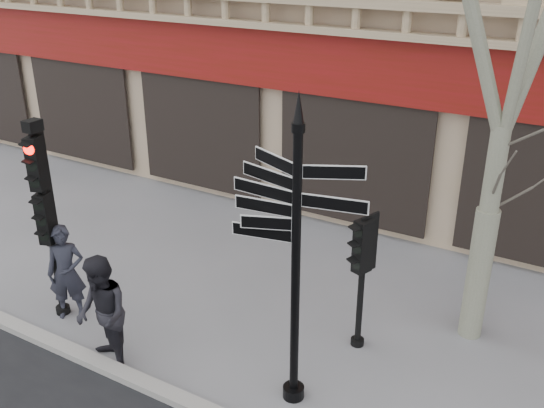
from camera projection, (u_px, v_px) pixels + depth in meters
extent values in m
plane|color=slate|center=(226.00, 346.00, 9.67)|extent=(80.00, 80.00, 0.00)
cube|color=gray|center=(170.00, 395.00, 8.54)|extent=(80.00, 0.25, 0.12)
cube|color=#65140A|center=(358.00, 67.00, 12.07)|extent=(28.00, 0.25, 1.30)
cube|color=#927F5F|center=(356.00, 18.00, 11.49)|extent=(28.00, 0.35, 0.74)
cylinder|color=black|center=(296.00, 278.00, 7.82)|extent=(0.12, 0.12, 3.91)
cylinder|color=black|center=(293.00, 391.00, 8.57)|extent=(0.30, 0.30, 0.17)
cone|color=black|center=(299.00, 106.00, 6.90)|extent=(0.13, 0.13, 0.39)
cylinder|color=black|center=(50.00, 231.00, 9.88)|extent=(0.11, 0.11, 3.17)
cylinder|color=black|center=(63.00, 309.00, 10.49)|extent=(0.24, 0.24, 0.13)
cube|color=black|center=(48.00, 217.00, 9.77)|extent=(0.45, 0.39, 0.86)
cube|color=black|center=(39.00, 163.00, 9.40)|extent=(0.45, 0.39, 0.86)
sphere|color=#FF0C05|center=(36.00, 148.00, 9.30)|extent=(0.18, 0.18, 0.18)
cube|color=black|center=(32.00, 126.00, 9.15)|extent=(0.28, 0.31, 0.18)
cylinder|color=black|center=(361.00, 285.00, 9.26)|extent=(0.11, 0.11, 2.22)
cylinder|color=black|center=(357.00, 341.00, 9.68)|extent=(0.23, 0.23, 0.12)
cube|color=black|center=(364.00, 245.00, 8.98)|extent=(0.44, 0.38, 0.84)
cylinder|color=gray|center=(478.00, 274.00, 9.52)|extent=(0.37, 0.37, 2.24)
cylinder|color=gray|center=(495.00, 172.00, 8.82)|extent=(0.28, 0.28, 1.42)
imported|color=#21222C|center=(66.00, 273.00, 10.10)|extent=(0.74, 0.69, 1.70)
imported|color=black|center=(102.00, 315.00, 8.85)|extent=(1.13, 1.06, 1.84)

